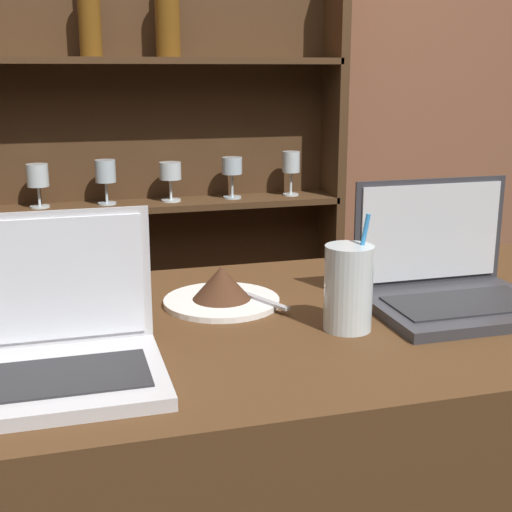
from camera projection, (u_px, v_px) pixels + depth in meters
name	position (u px, v px, depth m)	size (l,w,h in m)	color
back_wall	(158.00, 81.00, 2.28)	(7.00, 0.06, 2.70)	brown
back_shelf	(134.00, 214.00, 2.28)	(1.32, 0.18, 1.77)	#472D19
laptop_near	(48.00, 345.00, 0.94)	(0.30, 0.22, 0.21)	silver
laptop_far	(450.00, 281.00, 1.23)	(0.29, 0.23, 0.21)	#333338
cake_plate	(222.00, 290.00, 1.24)	(0.20, 0.20, 0.07)	white
water_glass	(348.00, 288.00, 1.11)	(0.08, 0.08, 0.18)	silver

